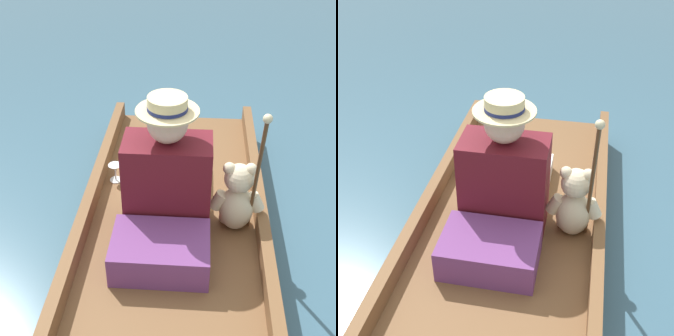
{
  "view_description": "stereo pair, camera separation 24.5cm",
  "coord_description": "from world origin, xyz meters",
  "views": [
    {
      "loc": [
        0.12,
        -1.93,
        1.89
      ],
      "look_at": [
        -0.03,
        0.09,
        0.5
      ],
      "focal_mm": 50.0,
      "sensor_mm": 36.0,
      "label": 1
    },
    {
      "loc": [
        0.36,
        -1.9,
        1.89
      ],
      "look_at": [
        -0.03,
        0.09,
        0.5
      ],
      "focal_mm": 50.0,
      "sensor_mm": 36.0,
      "label": 2
    }
  ],
  "objects": [
    {
      "name": "ground_plane",
      "position": [
        0.0,
        0.0,
        0.0
      ],
      "size": [
        16.0,
        16.0,
        0.0
      ],
      "primitive_type": "plane",
      "color": "#385B70"
    },
    {
      "name": "punt_boat",
      "position": [
        0.0,
        0.0,
        0.08
      ],
      "size": [
        1.03,
        2.61,
        0.26
      ],
      "color": "brown",
      "rests_on": "ground_plane"
    },
    {
      "name": "seat_cushion",
      "position": [
        -0.04,
        -0.27,
        0.23
      ],
      "size": [
        0.48,
        0.34,
        0.17
      ],
      "color": "#6B3875",
      "rests_on": "punt_boat"
    },
    {
      "name": "seated_person",
      "position": [
        -0.03,
        0.13,
        0.42
      ],
      "size": [
        0.45,
        0.76,
        0.78
      ],
      "rotation": [
        0.0,
        0.0,
        -0.07
      ],
      "color": "white",
      "rests_on": "punt_boat"
    },
    {
      "name": "teddy_bear",
      "position": [
        0.34,
        0.05,
        0.35
      ],
      "size": [
        0.3,
        0.18,
        0.43
      ],
      "color": "beige",
      "rests_on": "punt_boat"
    },
    {
      "name": "wine_glass",
      "position": [
        -0.39,
        0.43,
        0.23
      ],
      "size": [
        0.09,
        0.09,
        0.12
      ],
      "color": "silver",
      "rests_on": "punt_boat"
    },
    {
      "name": "walking_cane",
      "position": [
        0.42,
        -0.05,
        0.62
      ],
      "size": [
        0.04,
        0.23,
        0.8
      ],
      "color": "brown",
      "rests_on": "punt_boat"
    }
  ]
}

